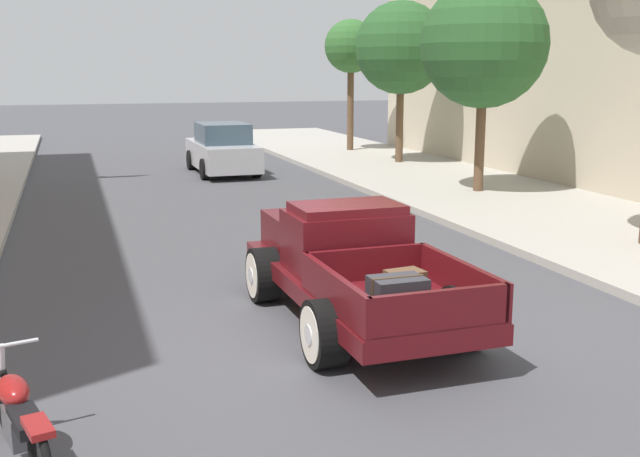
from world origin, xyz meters
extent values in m
plane|color=#47474C|center=(0.00, 0.00, 0.00)|extent=(140.00, 140.00, 0.00)
cube|color=#510F14|center=(0.33, 0.36, 0.54)|extent=(1.84, 4.93, 0.24)
cube|color=#510F14|center=(0.32, 0.71, 1.06)|extent=(1.58, 1.12, 0.80)
cube|color=#510F14|center=(0.32, 0.66, 1.52)|extent=(1.45, 0.96, 0.12)
cube|color=#3D4C5B|center=(0.31, 1.28, 1.22)|extent=(1.33, 0.06, 0.44)
cube|color=#510F14|center=(0.30, 2.01, 0.92)|extent=(1.34, 1.52, 0.52)
cube|color=silver|center=(0.29, 2.81, 0.90)|extent=(0.68, 0.11, 0.47)
cube|color=#510F14|center=(0.35, -1.04, 0.68)|extent=(1.72, 2.13, 0.04)
cube|color=#510F14|center=(-0.46, -1.05, 0.90)|extent=(0.11, 2.10, 0.44)
cube|color=#510F14|center=(1.16, -1.03, 0.90)|extent=(0.11, 2.10, 0.44)
cube|color=#510F14|center=(0.37, -2.05, 0.90)|extent=(1.62, 0.11, 0.44)
cube|color=#510F14|center=(0.33, -0.03, 0.90)|extent=(1.62, 0.11, 0.44)
cylinder|color=black|center=(-0.59, 1.70, 0.40)|extent=(0.37, 0.81, 0.80)
cylinder|color=silver|center=(-0.78, 1.69, 0.40)|extent=(0.02, 0.66, 0.66)
cylinder|color=silver|center=(-0.79, 1.69, 0.40)|extent=(0.02, 0.24, 0.24)
cylinder|color=black|center=(1.20, 1.72, 0.40)|extent=(0.37, 0.81, 0.80)
cylinder|color=silver|center=(1.39, 1.73, 0.40)|extent=(0.02, 0.66, 0.66)
cylinder|color=silver|center=(1.40, 1.73, 0.40)|extent=(0.02, 0.24, 0.24)
cylinder|color=black|center=(-0.55, -1.00, 0.40)|extent=(0.37, 0.81, 0.80)
cylinder|color=silver|center=(-0.73, -1.00, 0.40)|extent=(0.02, 0.66, 0.66)
cylinder|color=silver|center=(-0.74, -1.00, 0.40)|extent=(0.02, 0.24, 0.24)
cylinder|color=black|center=(1.25, -0.97, 0.40)|extent=(0.37, 0.81, 0.80)
cylinder|color=silver|center=(1.43, -0.97, 0.40)|extent=(0.02, 0.66, 0.66)
cylinder|color=silver|center=(1.44, -0.97, 0.40)|extent=(0.02, 0.24, 0.24)
cube|color=#2D2D33|center=(0.18, -1.39, 0.90)|extent=(0.61, 0.45, 0.40)
cube|color=#3D2D1E|center=(0.18, -1.39, 0.90)|extent=(0.62, 0.06, 0.42)
cube|color=brown|center=(0.56, -0.73, 0.84)|extent=(0.48, 0.38, 0.28)
torus|color=black|center=(-3.92, -1.62, 0.33)|extent=(0.24, 0.67, 0.67)
cube|color=#4C4C51|center=(-3.73, -2.37, 0.38)|extent=(0.34, 0.49, 0.28)
ellipsoid|color=maroon|center=(-3.79, -2.13, 0.61)|extent=(0.38, 0.57, 0.24)
cube|color=black|center=(-3.66, -2.61, 0.53)|extent=(0.35, 0.60, 0.10)
cylinder|color=silver|center=(-3.91, -1.68, 0.64)|extent=(0.11, 0.26, 0.58)
cylinder|color=silver|center=(-3.88, -1.79, 0.91)|extent=(0.61, 0.19, 0.04)
cube|color=maroon|center=(-3.56, -3.02, 0.66)|extent=(0.27, 0.43, 0.06)
cube|color=#B7B7BC|center=(1.56, 15.88, 0.61)|extent=(1.76, 4.32, 0.80)
cube|color=#384C5B|center=(1.56, 15.73, 1.33)|extent=(1.54, 2.01, 0.64)
cylinder|color=black|center=(0.72, 17.17, 0.33)|extent=(0.23, 0.66, 0.66)
cylinder|color=black|center=(2.37, 17.18, 0.33)|extent=(0.23, 0.66, 0.66)
cylinder|color=black|center=(0.75, 14.59, 0.33)|extent=(0.23, 0.66, 0.66)
cylinder|color=black|center=(2.40, 14.60, 0.33)|extent=(0.23, 0.66, 0.66)
cylinder|color=brown|center=(7.21, 9.18, 1.45)|extent=(0.26, 0.26, 2.60)
sphere|color=#285628|center=(7.21, 9.18, 4.00)|extent=(3.33, 3.33, 3.33)
cylinder|color=brown|center=(7.85, 15.88, 1.52)|extent=(0.26, 0.26, 2.74)
sphere|color=#285628|center=(7.85, 15.88, 4.08)|extent=(3.17, 3.17, 3.17)
cylinder|color=brown|center=(7.64, 20.25, 1.81)|extent=(0.26, 0.26, 3.31)
sphere|color=#33662D|center=(7.64, 20.25, 4.25)|extent=(2.09, 2.09, 2.09)
camera|label=1|loc=(-3.19, -8.90, 3.36)|focal=43.08mm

